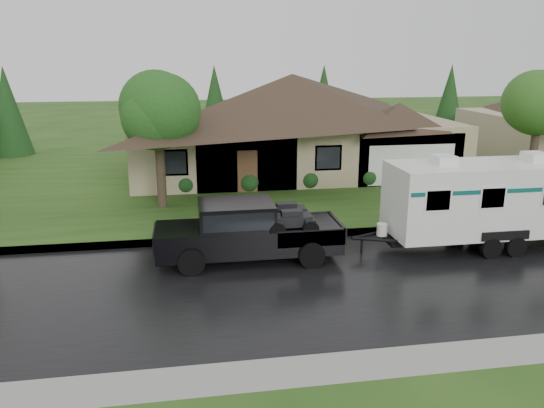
% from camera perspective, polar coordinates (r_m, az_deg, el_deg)
% --- Properties ---
extents(ground, '(140.00, 140.00, 0.00)m').
position_cam_1_polar(ground, '(18.45, 4.57, -5.79)').
color(ground, '#254A17').
rests_on(ground, ground).
extents(road, '(140.00, 8.00, 0.01)m').
position_cam_1_polar(road, '(16.67, 6.22, -8.24)').
color(road, black).
rests_on(road, ground).
extents(curb, '(140.00, 0.50, 0.15)m').
position_cam_1_polar(curb, '(20.48, 3.08, -3.34)').
color(curb, gray).
rests_on(curb, ground).
extents(lawn, '(140.00, 26.00, 0.15)m').
position_cam_1_polar(lawn, '(32.62, -1.72, 3.85)').
color(lawn, '#254A17').
rests_on(lawn, ground).
extents(house_main, '(19.44, 10.80, 6.90)m').
position_cam_1_polar(house_main, '(31.34, 2.74, 9.87)').
color(house_main, tan).
rests_on(house_main, lawn).
extents(tree_left_green, '(3.67, 3.67, 6.08)m').
position_cam_1_polar(tree_left_green, '(23.79, -12.22, 9.59)').
color(tree_left_green, '#382B1E').
rests_on(tree_left_green, lawn).
extents(tree_right_green, '(3.62, 3.62, 6.00)m').
position_cam_1_polar(tree_right_green, '(30.78, 26.85, 9.47)').
color(tree_right_green, '#382B1E').
rests_on(tree_right_green, lawn).
extents(shrub_row, '(13.60, 1.00, 1.00)m').
position_cam_1_polar(shrub_row, '(27.38, 4.04, 2.76)').
color(shrub_row, '#143814').
rests_on(shrub_row, lawn).
extents(pickup_truck, '(6.17, 2.34, 2.06)m').
position_cam_1_polar(pickup_truck, '(17.88, -2.91, -2.72)').
color(pickup_truck, black).
rests_on(pickup_truck, ground).
extents(travel_trailer, '(7.61, 2.67, 3.41)m').
position_cam_1_polar(travel_trailer, '(20.56, 22.26, 0.61)').
color(travel_trailer, white).
rests_on(travel_trailer, ground).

